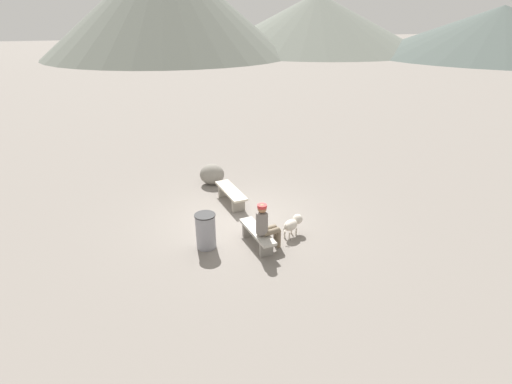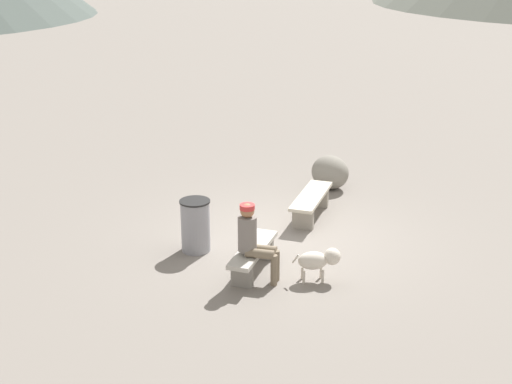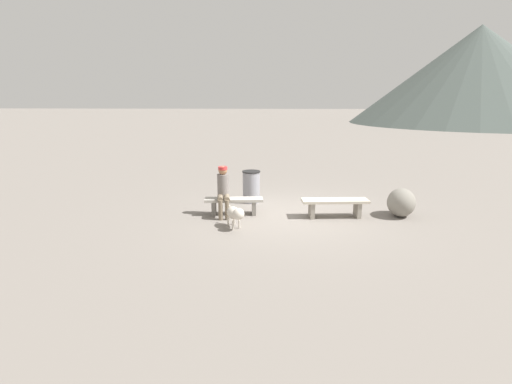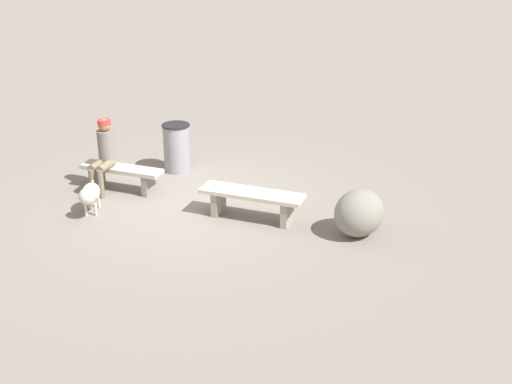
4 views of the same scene
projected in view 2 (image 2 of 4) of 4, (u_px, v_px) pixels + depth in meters
ground at (286, 239)px, 12.97m from camera, size 210.00×210.00×0.06m
bench_left at (311, 201)px, 13.79m from camera, size 1.76×0.60×0.48m
bench_right at (253, 254)px, 11.54m from camera, size 1.58×0.50×0.45m
seated_person at (254, 238)px, 11.12m from camera, size 0.39×0.67×1.32m
dog at (319, 260)px, 11.24m from camera, size 0.53×0.72×0.56m
trash_bin at (195, 226)px, 12.29m from camera, size 0.54×0.54×0.95m
boulder at (330, 172)px, 15.36m from camera, size 0.96×1.05×0.75m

